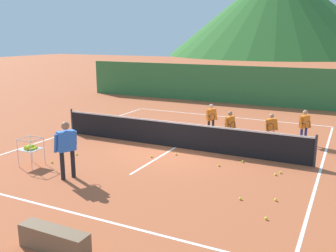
{
  "coord_description": "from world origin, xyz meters",
  "views": [
    {
      "loc": [
        5.7,
        -12.14,
        4.0
      ],
      "look_at": [
        0.07,
        -0.76,
        0.99
      ],
      "focal_mm": 40.14,
      "sensor_mm": 36.0,
      "label": 1
    }
  ],
  "objects": [
    {
      "name": "tennis_net",
      "position": [
        0.0,
        0.0,
        0.5
      ],
      "size": [
        9.79,
        0.08,
        1.05
      ],
      "color": "#333338",
      "rests_on": "ground"
    },
    {
      "name": "student_1",
      "position": [
        1.67,
        1.31,
        0.77
      ],
      "size": [
        0.42,
        0.7,
        1.28
      ],
      "color": "navy",
      "rests_on": "ground"
    },
    {
      "name": "courtside_bench",
      "position": [
        0.88,
        -7.3,
        0.23
      ],
      "size": [
        1.5,
        0.36,
        0.46
      ],
      "primitive_type": "cube",
      "color": "brown",
      "rests_on": "ground"
    },
    {
      "name": "windscreen_fence",
      "position": [
        0.0,
        10.18,
        1.16
      ],
      "size": [
        22.3,
        0.08,
        2.33
      ],
      "primitive_type": "cube",
      "color": "#33753D",
      "rests_on": "ground"
    },
    {
      "name": "tennis_ball_6",
      "position": [
        2.72,
        -0.58,
        0.03
      ],
      "size": [
        0.07,
        0.07,
        0.07
      ],
      "primitive_type": "sphere",
      "color": "yellow",
      "rests_on": "ground"
    },
    {
      "name": "student_0",
      "position": [
        0.57,
        2.29,
        0.79
      ],
      "size": [
        0.41,
        0.72,
        1.32
      ],
      "color": "black",
      "rests_on": "ground"
    },
    {
      "name": "tennis_ball_10",
      "position": [
        3.91,
        -1.31,
        0.03
      ],
      "size": [
        0.07,
        0.07,
        0.07
      ],
      "primitive_type": "sphere",
      "color": "yellow",
      "rests_on": "ground"
    },
    {
      "name": "ball_cart",
      "position": [
        -3.25,
        -3.87,
        0.59
      ],
      "size": [
        0.58,
        0.58,
        0.9
      ],
      "color": "#B7B7BC",
      "rests_on": "ground"
    },
    {
      "name": "line_baseline_far",
      "position": [
        0.0,
        6.17,
        0.0
      ],
      "size": [
        10.14,
        0.08,
        0.01
      ],
      "primitive_type": "cube",
      "color": "white",
      "rests_on": "ground"
    },
    {
      "name": "tennis_ball_1",
      "position": [
        -2.85,
        -3.4,
        0.03
      ],
      "size": [
        0.07,
        0.07,
        0.07
      ],
      "primitive_type": "sphere",
      "color": "yellow",
      "rests_on": "ground"
    },
    {
      "name": "tennis_ball_4",
      "position": [
        -0.22,
        -1.44,
        0.03
      ],
      "size": [
        0.07,
        0.07,
        0.07
      ],
      "primitive_type": "sphere",
      "color": "yellow",
      "rests_on": "ground"
    },
    {
      "name": "tennis_ball_8",
      "position": [
        3.45,
        -3.46,
        0.03
      ],
      "size": [
        0.07,
        0.07,
        0.07
      ],
      "primitive_type": "sphere",
      "color": "yellow",
      "rests_on": "ground"
    },
    {
      "name": "student_2",
      "position": [
        3.11,
        1.82,
        0.74
      ],
      "size": [
        0.47,
        0.65,
        1.23
      ],
      "color": "silver",
      "rests_on": "ground"
    },
    {
      "name": "instructor",
      "position": [
        -1.46,
        -4.2,
        1.01
      ],
      "size": [
        0.53,
        0.84,
        1.68
      ],
      "color": "black",
      "rests_on": "ground"
    },
    {
      "name": "line_sideline_east",
      "position": [
        5.07,
        0.0,
        0.0
      ],
      "size": [
        0.08,
        12.07,
        0.01
      ],
      "primitive_type": "cube",
      "color": "white",
      "rests_on": "ground"
    },
    {
      "name": "line_baseline_near",
      "position": [
        0.0,
        -5.9,
        0.0
      ],
      "size": [
        10.14,
        0.08,
        0.01
      ],
      "primitive_type": "cube",
      "color": "white",
      "rests_on": "ground"
    },
    {
      "name": "tennis_ball_2",
      "position": [
        0.42,
        -0.82,
        0.03
      ],
      "size": [
        0.07,
        0.07,
        0.07
      ],
      "primitive_type": "sphere",
      "color": "yellow",
      "rests_on": "ground"
    },
    {
      "name": "tennis_ball_5",
      "position": [
        2.13,
        -1.28,
        0.03
      ],
      "size": [
        0.07,
        0.07,
        0.07
      ],
      "primitive_type": "sphere",
      "color": "yellow",
      "rests_on": "ground"
    },
    {
      "name": "line_service_center",
      "position": [
        0.0,
        0.0,
        0.0
      ],
      "size": [
        0.08,
        6.36,
        0.01
      ],
      "primitive_type": "cube",
      "color": "white",
      "rests_on": "ground"
    },
    {
      "name": "tennis_ball_9",
      "position": [
        4.26,
        -3.13,
        0.03
      ],
      "size": [
        0.07,
        0.07,
        0.07
      ],
      "primitive_type": "sphere",
      "color": "yellow",
      "rests_on": "ground"
    },
    {
      "name": "tennis_ball_3",
      "position": [
        4.25,
        -4.24,
        0.03
      ],
      "size": [
        0.07,
        0.07,
        0.07
      ],
      "primitive_type": "sphere",
      "color": "yellow",
      "rests_on": "ground"
    },
    {
      "name": "line_sideline_west",
      "position": [
        -5.07,
        0.0,
        0.0
      ],
      "size": [
        0.08,
        12.07,
        0.01
      ],
      "primitive_type": "cube",
      "color": "white",
      "rests_on": "ground"
    },
    {
      "name": "hill_1",
      "position": [
        -7.63,
        77.52,
        8.47
      ],
      "size": [
        44.08,
        44.08,
        16.94
      ],
      "primitive_type": "cone",
      "color": "#38702D",
      "rests_on": "ground"
    },
    {
      "name": "student_3",
      "position": [
        4.21,
        2.52,
        0.8
      ],
      "size": [
        0.43,
        0.72,
        1.34
      ],
      "color": "navy",
      "rests_on": "ground"
    },
    {
      "name": "ground_plane",
      "position": [
        0.0,
        0.0,
        0.0
      ],
      "size": [
        120.0,
        120.0,
        0.0
      ],
      "primitive_type": "plane",
      "color": "#B25633"
    },
    {
      "name": "tennis_ball_0",
      "position": [
        -2.68,
        -2.36,
        0.03
      ],
      "size": [
        0.07,
        0.07,
        0.07
      ],
      "primitive_type": "sphere",
      "color": "yellow",
      "rests_on": "ground"
    },
    {
      "name": "tennis_ball_7",
      "position": [
        4.02,
        -1.08,
        0.03
      ],
      "size": [
        0.07,
        0.07,
        0.07
      ],
      "primitive_type": "sphere",
      "color": "yellow",
      "rests_on": "ground"
    },
    {
      "name": "hill_0",
      "position": [
        -11.12,
        75.79,
        9.64
      ],
      "size": [
        47.22,
        47.22,
        19.28
      ],
      "primitive_type": "cone",
      "color": "#2D6628",
      "rests_on": "ground"
    }
  ]
}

